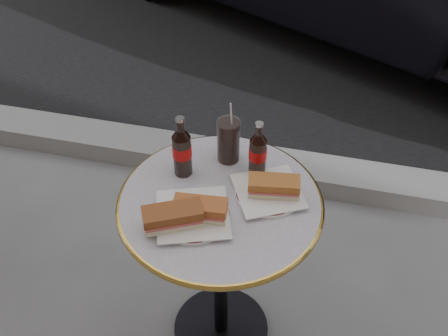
% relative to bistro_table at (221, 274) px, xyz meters
% --- Properties ---
extents(ground, '(80.00, 80.00, 0.00)m').
position_rel_bistro_table_xyz_m(ground, '(0.00, 0.00, -0.37)').
color(ground, slate).
rests_on(ground, ground).
extents(curb, '(40.00, 0.20, 0.12)m').
position_rel_bistro_table_xyz_m(curb, '(0.00, 0.90, -0.32)').
color(curb, gray).
rests_on(curb, ground).
extents(bistro_table, '(0.62, 0.62, 0.73)m').
position_rel_bistro_table_xyz_m(bistro_table, '(0.00, 0.00, 0.00)').
color(bistro_table, '#BAB2C4').
rests_on(bistro_table, ground).
extents(plate_left, '(0.25, 0.25, 0.01)m').
position_rel_bistro_table_xyz_m(plate_left, '(-0.06, -0.08, 0.37)').
color(plate_left, silver).
rests_on(plate_left, bistro_table).
extents(plate_right, '(0.25, 0.25, 0.01)m').
position_rel_bistro_table_xyz_m(plate_right, '(0.13, 0.06, 0.37)').
color(plate_right, white).
rests_on(plate_right, bistro_table).
extents(sandwich_left_a, '(0.18, 0.14, 0.06)m').
position_rel_bistro_table_xyz_m(sandwich_left_a, '(-0.11, -0.13, 0.41)').
color(sandwich_left_a, brown).
rests_on(sandwich_left_a, plate_left).
extents(sandwich_left_b, '(0.16, 0.08, 0.05)m').
position_rel_bistro_table_xyz_m(sandwich_left_b, '(-0.04, -0.08, 0.40)').
color(sandwich_left_b, '#AD592C').
rests_on(sandwich_left_b, plate_left).
extents(sandwich_right, '(0.16, 0.09, 0.05)m').
position_rel_bistro_table_xyz_m(sandwich_right, '(0.15, 0.06, 0.40)').
color(sandwich_right, '#B0642C').
rests_on(sandwich_right, plate_right).
extents(cola_bottle_left, '(0.07, 0.07, 0.22)m').
position_rel_bistro_table_xyz_m(cola_bottle_left, '(-0.14, 0.09, 0.47)').
color(cola_bottle_left, black).
rests_on(cola_bottle_left, bistro_table).
extents(cola_bottle_right, '(0.07, 0.07, 0.20)m').
position_rel_bistro_table_xyz_m(cola_bottle_right, '(0.08, 0.14, 0.47)').
color(cola_bottle_right, black).
rests_on(cola_bottle_right, bistro_table).
extents(cola_glass, '(0.09, 0.09, 0.15)m').
position_rel_bistro_table_xyz_m(cola_glass, '(-0.02, 0.19, 0.44)').
color(cola_glass, black).
rests_on(cola_glass, bistro_table).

